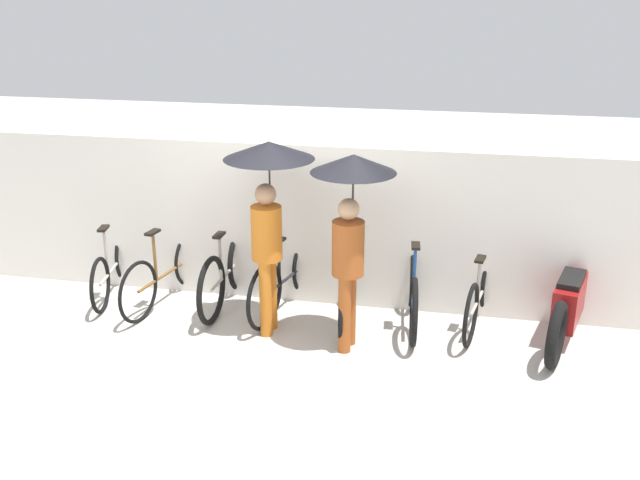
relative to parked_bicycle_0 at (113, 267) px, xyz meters
The scene contains 12 objects.
ground_plane 2.59m from the parked_bicycle_0, 33.41° to the right, with size 30.00×30.00×0.00m, color #B7B2A8.
back_wall 2.24m from the parked_bicycle_0, ahead, with size 13.19×0.12×1.87m.
parked_bicycle_0 is the anchor object (origin of this frame).
parked_bicycle_1 0.72m from the parked_bicycle_0, ahead, with size 0.49×1.78×1.08m.
parked_bicycle_2 1.43m from the parked_bicycle_0, ahead, with size 0.44×1.72×1.02m.
parked_bicycle_3 2.15m from the parked_bicycle_0, ahead, with size 0.56×1.78×1.03m.
parked_bicycle_4 2.86m from the parked_bicycle_0, ahead, with size 0.44×1.71×1.07m.
parked_bicycle_5 3.57m from the parked_bicycle_0, ahead, with size 0.44×1.68×1.06m.
parked_bicycle_6 4.29m from the parked_bicycle_0, ahead, with size 0.49×1.62×1.03m.
pedestrian_leading 2.47m from the parked_bicycle_0, 13.35° to the right, with size 0.93×0.93×2.05m.
pedestrian_center 3.26m from the parked_bicycle_0, 13.00° to the right, with size 0.84×0.84×2.00m.
motorcycle 5.19m from the parked_bicycle_0, ahead, with size 0.80×2.00×0.91m.
Camera 1 is at (1.84, -5.80, 3.57)m, focal length 40.00 mm.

